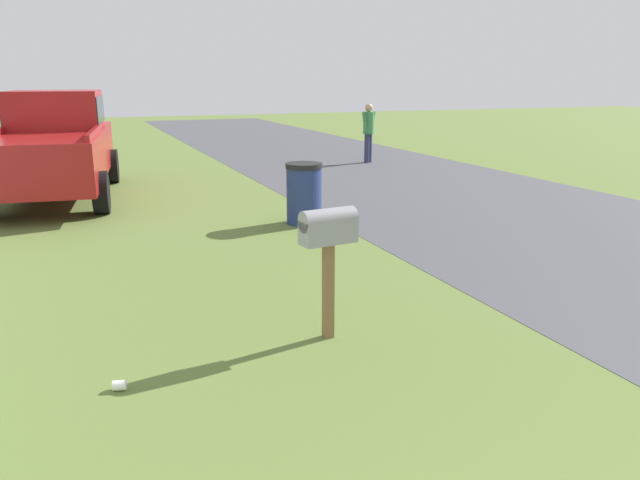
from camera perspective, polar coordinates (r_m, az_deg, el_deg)
mailbox at (r=5.61m, az=0.77°, el=0.43°), size 0.26×0.54×1.23m
pickup_truck at (r=13.60m, az=-22.95°, el=8.23°), size 5.46×2.62×2.09m
trash_bin at (r=10.30m, az=-1.46°, el=4.28°), size 0.61×0.61×1.00m
pedestrian at (r=17.79m, az=4.44°, el=10.06°), size 0.30×0.51×1.63m
litter_cup_midfield_a at (r=5.22m, az=-17.82°, el=-12.51°), size 0.10×0.12×0.08m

